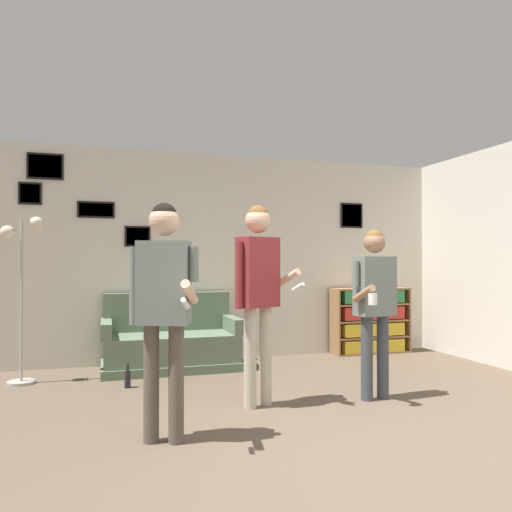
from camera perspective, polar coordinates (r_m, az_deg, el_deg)
The scene contains 10 objects.
ground_plane at distance 3.34m, azimuth 15.41°, elevation -23.15°, with size 20.00×20.00×0.00m, color brown.
wall_back at distance 6.66m, azimuth -2.75°, elevation -0.02°, with size 8.25×0.08×2.70m.
couch at distance 6.17m, azimuth -9.71°, elevation -9.87°, with size 1.61×0.80×0.89m.
bookshelf at distance 7.24m, azimuth 12.95°, elevation -7.21°, with size 1.13×0.30×0.91m.
floor_lamp at distance 5.80m, azimuth -25.20°, elevation -1.68°, with size 0.43×0.28×1.76m.
person_player_foreground_left at distance 3.61m, azimuth -10.49°, elevation -4.33°, with size 0.47×0.57×1.70m.
person_player_foreground_center at distance 4.43m, azimuth 0.22°, elevation -2.86°, with size 0.59×0.42×1.78m.
person_watcher_holding_cup at distance 4.79m, azimuth 13.43°, elevation -4.45°, with size 0.50×0.44×1.58m.
bottle_on_floor at distance 5.37m, azimuth -14.46°, elevation -13.39°, with size 0.06×0.06×0.24m.
drinking_cup at distance 7.11m, azimuth 11.63°, elevation -3.23°, with size 0.07×0.07×0.10m.
Camera 1 is at (-1.65, -2.61, 1.28)m, focal length 35.00 mm.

